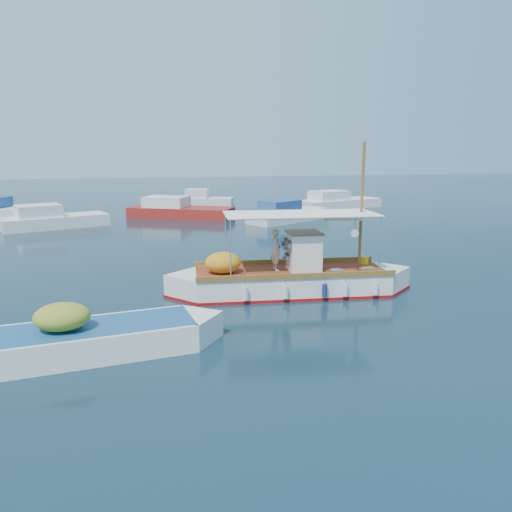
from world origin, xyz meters
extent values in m
plane|color=black|center=(0.00, 0.00, 0.00)|extent=(160.00, 160.00, 0.00)
cube|color=white|center=(0.67, 0.59, 0.32)|extent=(7.08, 2.87, 1.01)
cube|color=white|center=(-2.78, 0.88, 0.32)|extent=(2.30, 2.30, 1.01)
cube|color=white|center=(4.12, 0.31, 0.32)|extent=(2.30, 2.30, 1.01)
cube|color=maroon|center=(0.67, 0.59, 0.02)|extent=(7.18, 2.95, 0.17)
cube|color=maroon|center=(0.67, 0.59, 0.81)|extent=(7.07, 2.69, 0.06)
cube|color=brown|center=(0.77, 1.75, 0.92)|extent=(6.99, 0.67, 0.18)
cube|color=brown|center=(0.57, -0.56, 0.92)|extent=(6.99, 0.67, 0.18)
cube|color=white|center=(1.13, 0.56, 1.52)|extent=(1.20, 1.29, 1.38)
cube|color=brown|center=(1.13, 0.56, 2.24)|extent=(1.30, 1.39, 0.06)
cylinder|color=slate|center=(0.51, 0.31, 1.80)|extent=(0.24, 0.48, 0.46)
cylinder|color=slate|center=(0.56, 0.90, 1.80)|extent=(0.24, 0.48, 0.46)
cylinder|color=slate|center=(0.53, 0.61, 1.29)|extent=(0.24, 0.48, 0.46)
cylinder|color=brown|center=(3.24, 0.38, 3.14)|extent=(0.12, 0.12, 4.61)
cylinder|color=brown|center=(2.51, 0.44, 2.77)|extent=(1.66, 0.21, 0.07)
cylinder|color=silver|center=(-1.54, 1.80, 1.87)|extent=(0.04, 0.04, 2.07)
cylinder|color=silver|center=(-1.71, -0.23, 1.87)|extent=(0.04, 0.04, 2.07)
cylinder|color=silver|center=(3.69, 1.36, 1.87)|extent=(0.04, 0.04, 2.07)
cylinder|color=silver|center=(3.53, -0.66, 1.87)|extent=(0.04, 0.04, 2.07)
cube|color=white|center=(0.99, 0.57, 2.92)|extent=(5.60, 2.66, 0.04)
ellipsoid|color=orange|center=(-1.81, 0.80, 1.22)|extent=(1.38, 1.20, 0.77)
cube|color=yellow|center=(1.91, 1.00, 1.01)|extent=(0.24, 0.18, 0.37)
cylinder|color=yellow|center=(3.76, 0.99, 0.99)|extent=(0.30, 0.30, 0.31)
cube|color=brown|center=(3.40, 0.00, 0.89)|extent=(0.63, 0.46, 0.11)
cylinder|color=#B2B2B2|center=(2.19, -0.04, 0.89)|extent=(0.50, 0.50, 0.11)
cylinder|color=white|center=(2.61, -0.54, 2.33)|extent=(0.28, 0.05, 0.28)
cylinder|color=white|center=(-1.27, -0.54, 0.41)|extent=(0.20, 0.20, 0.44)
cylinder|color=navy|center=(1.48, -0.77, 0.41)|extent=(0.20, 0.20, 0.44)
cylinder|color=white|center=(3.32, -0.92, 0.41)|extent=(0.20, 0.20, 0.44)
imported|color=#B5AC96|center=(0.13, 0.76, 1.60)|extent=(0.41, 0.58, 1.53)
cube|color=white|center=(-5.78, -3.65, 0.26)|extent=(5.07, 2.59, 0.95)
cube|color=white|center=(-3.39, -3.29, 0.26)|extent=(1.87, 1.87, 0.95)
cube|color=navy|center=(-5.78, -3.65, 0.72)|extent=(5.04, 2.38, 0.05)
ellipsoid|color=#999C2C|center=(-6.62, -3.77, 1.08)|extent=(1.54, 1.33, 0.70)
cube|color=silver|center=(-10.35, 19.18, 0.30)|extent=(7.16, 4.77, 1.00)
cube|color=silver|center=(-11.29, 18.80, 1.20)|extent=(3.27, 2.91, 0.80)
cube|color=maroon|center=(-1.66, 22.47, 0.30)|extent=(8.37, 6.00, 1.00)
cube|color=silver|center=(-2.73, 22.99, 1.20)|extent=(3.90, 3.53, 0.80)
cube|color=silver|center=(5.95, 18.67, 0.30)|extent=(7.01, 5.49, 1.00)
cube|color=#294C8A|center=(5.07, 18.13, 1.20)|extent=(3.32, 3.04, 0.80)
cube|color=silver|center=(12.72, 25.68, 0.30)|extent=(8.40, 5.04, 1.00)
cube|color=silver|center=(11.58, 25.30, 1.20)|extent=(3.74, 3.12, 0.80)
cube|color=silver|center=(-15.11, 25.19, 0.30)|extent=(6.25, 4.45, 1.00)
cube|color=silver|center=(1.13, 29.69, 0.30)|extent=(5.40, 3.42, 1.00)
cube|color=silver|center=(0.41, 29.92, 1.20)|extent=(2.43, 2.23, 0.80)
camera|label=1|loc=(-4.50, -16.42, 5.18)|focal=35.00mm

